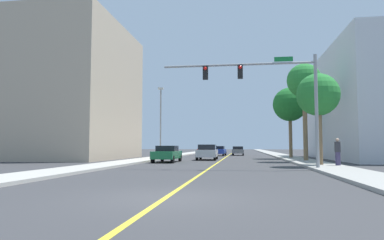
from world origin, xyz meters
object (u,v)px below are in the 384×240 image
(palm_near, at_px, (318,96))
(palm_mid, at_px, (304,82))
(car_black, at_px, (213,150))
(car_green, at_px, (167,154))
(traffic_signal_mast, at_px, (269,86))
(car_gray, at_px, (238,151))
(car_red, at_px, (205,150))
(palm_far, at_px, (290,105))
(pedestrian, at_px, (338,152))
(car_silver, at_px, (207,152))
(street_lamp, at_px, (161,118))
(car_blue, at_px, (219,151))

(palm_near, bearing_deg, palm_mid, 87.10)
(car_black, height_order, car_green, car_black)
(traffic_signal_mast, height_order, car_gray, traffic_signal_mast)
(palm_near, height_order, car_red, palm_near)
(palm_mid, bearing_deg, car_red, 118.81)
(palm_far, distance_m, pedestrian, 16.21)
(traffic_signal_mast, bearing_deg, palm_mid, 69.94)
(car_red, distance_m, pedestrian, 30.59)
(car_green, relative_size, car_red, 1.06)
(car_black, bearing_deg, car_silver, -87.94)
(car_green, bearing_deg, street_lamp, -71.91)
(car_green, bearing_deg, palm_near, 156.06)
(palm_near, xyz_separation_m, car_green, (-11.60, 5.10, -4.07))
(street_lamp, height_order, palm_near, street_lamp)
(palm_near, xyz_separation_m, car_black, (-10.30, 36.49, -4.05))
(palm_far, bearing_deg, palm_mid, -87.67)
(car_black, xyz_separation_m, car_gray, (4.49, -8.38, -0.06))
(car_blue, bearing_deg, pedestrian, -68.01)
(car_green, height_order, car_blue, car_green)
(palm_far, bearing_deg, car_red, 130.08)
(car_green, relative_size, pedestrian, 2.62)
(palm_mid, height_order, car_green, palm_mid)
(car_blue, relative_size, car_red, 1.08)
(car_black, distance_m, car_blue, 11.22)
(car_blue, bearing_deg, palm_mid, -61.76)
(car_red, xyz_separation_m, car_gray, (4.92, 0.59, -0.06))
(car_black, bearing_deg, street_lamp, -99.39)
(pedestrian, bearing_deg, street_lamp, 179.69)
(street_lamp, bearing_deg, car_blue, 69.41)
(palm_mid, height_order, pedestrian, palm_mid)
(street_lamp, height_order, car_red, street_lamp)
(car_black, bearing_deg, car_gray, -63.36)
(street_lamp, distance_m, palm_far, 14.25)
(traffic_signal_mast, distance_m, palm_near, 4.84)
(traffic_signal_mast, distance_m, car_black, 40.60)
(traffic_signal_mast, xyz_separation_m, street_lamp, (-10.21, 14.85, -0.69))
(car_red, relative_size, pedestrian, 2.46)
(car_black, bearing_deg, pedestrian, -74.72)
(traffic_signal_mast, height_order, palm_near, traffic_signal_mast)
(car_red, distance_m, car_gray, 4.96)
(traffic_signal_mast, height_order, car_red, traffic_signal_mast)
(palm_mid, relative_size, car_blue, 1.85)
(palm_far, xyz_separation_m, car_green, (-11.67, -9.59, -5.18))
(palm_far, height_order, pedestrian, palm_far)
(car_green, relative_size, car_silver, 1.02)
(car_green, bearing_deg, car_silver, -119.00)
(traffic_signal_mast, xyz_separation_m, car_blue, (-5.00, 28.73, -4.28))
(car_blue, height_order, car_gray, car_blue)
(traffic_signal_mast, xyz_separation_m, car_black, (-6.78, 39.80, -4.25))
(traffic_signal_mast, bearing_deg, car_green, 133.86)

